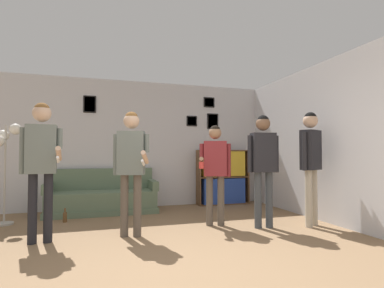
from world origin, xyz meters
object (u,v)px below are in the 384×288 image
(person_spectator_near_bookshelf, at_px, (263,158))
(person_watcher_holding_cup, at_px, (215,164))
(person_player_foreground_left, at_px, (41,155))
(person_player_foreground_center, at_px, (131,159))
(couch, at_px, (103,198))
(floor_lamp, at_px, (5,147))
(person_spectator_far_right, at_px, (311,155))
(bookshelf, at_px, (223,177))
(bottle_on_floor, at_px, (65,217))

(person_spectator_near_bookshelf, bearing_deg, person_watcher_holding_cup, 151.35)
(person_player_foreground_left, xyz_separation_m, person_player_foreground_center, (1.14, -0.03, -0.06))
(couch, xyz_separation_m, person_player_foreground_center, (0.35, -1.87, 0.79))
(person_player_foreground_left, distance_m, person_spectator_near_bookshelf, 3.14)
(couch, height_order, floor_lamp, floor_lamp)
(person_watcher_holding_cup, bearing_deg, person_spectator_far_right, -18.59)
(person_spectator_near_bookshelf, bearing_deg, bookshelf, 83.61)
(person_player_foreground_left, height_order, person_spectator_far_right, same)
(person_watcher_holding_cup, bearing_deg, floor_lamp, 162.03)
(bookshelf, height_order, bottle_on_floor, bookshelf)
(bookshelf, distance_m, person_spectator_near_bookshelf, 2.24)
(bookshelf, height_order, person_player_foreground_left, person_player_foreground_left)
(person_spectator_near_bookshelf, bearing_deg, bottle_on_floor, 156.29)
(person_watcher_holding_cup, bearing_deg, person_spectator_near_bookshelf, -28.65)
(bookshelf, distance_m, person_spectator_far_right, 2.42)
(couch, bearing_deg, bottle_on_floor, -131.95)
(person_spectator_near_bookshelf, height_order, person_spectator_far_right, person_spectator_far_right)
(couch, xyz_separation_m, bottle_on_floor, (-0.61, -0.68, -0.19))
(person_player_foreground_center, xyz_separation_m, person_spectator_near_bookshelf, (2.00, -0.11, 0.01))
(person_player_foreground_center, height_order, person_watcher_holding_cup, person_player_foreground_center)
(bookshelf, distance_m, bottle_on_floor, 3.37)
(bottle_on_floor, bearing_deg, floor_lamp, 173.61)
(bookshelf, bearing_deg, person_spectator_far_right, -76.95)
(person_player_foreground_center, distance_m, person_spectator_far_right, 2.79)
(person_spectator_far_right, bearing_deg, floor_lamp, 161.84)
(couch, relative_size, floor_lamp, 1.26)
(person_player_foreground_left, distance_m, person_watcher_holding_cup, 2.50)
(couch, distance_m, person_watcher_holding_cup, 2.45)
(floor_lamp, xyz_separation_m, person_player_foreground_center, (1.88, -1.30, -0.19))
(person_spectator_far_right, bearing_deg, person_player_foreground_center, 175.21)
(person_player_foreground_left, bearing_deg, bottle_on_floor, 81.53)
(floor_lamp, bearing_deg, person_player_foreground_left, -59.54)
(person_player_foreground_center, bearing_deg, bottle_on_floor, 128.90)
(person_spectator_near_bookshelf, relative_size, person_spectator_far_right, 0.97)
(person_player_foreground_left, relative_size, person_spectator_near_bookshelf, 1.04)
(bookshelf, distance_m, person_player_foreground_left, 3.98)
(couch, xyz_separation_m, floor_lamp, (-1.53, -0.57, 0.97))
(person_watcher_holding_cup, bearing_deg, couch, 136.38)
(person_spectator_near_bookshelf, height_order, bottle_on_floor, person_spectator_near_bookshelf)
(floor_lamp, relative_size, person_spectator_far_right, 0.91)
(person_watcher_holding_cup, distance_m, person_spectator_near_bookshelf, 0.76)
(bookshelf, xyz_separation_m, person_spectator_near_bookshelf, (-0.24, -2.18, 0.47))
(floor_lamp, relative_size, person_watcher_holding_cup, 1.02)
(floor_lamp, relative_size, bottle_on_floor, 7.09)
(couch, relative_size, person_player_foreground_left, 1.14)
(floor_lamp, distance_m, person_player_foreground_left, 1.47)
(bookshelf, bearing_deg, person_watcher_holding_cup, -116.34)
(person_player_foreground_left, bearing_deg, floor_lamp, 120.46)
(bookshelf, relative_size, person_watcher_holding_cup, 0.77)
(person_player_foreground_center, relative_size, bottle_on_floor, 7.50)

